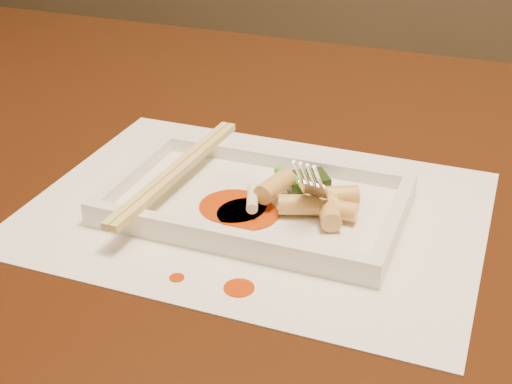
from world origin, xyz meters
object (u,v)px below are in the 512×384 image
(plate_base, at_px, (256,206))
(chopstick_a, at_px, (173,170))
(placemat, at_px, (256,210))
(fork, at_px, (342,130))
(table, at_px, (244,260))

(plate_base, bearing_deg, chopstick_a, 180.00)
(placemat, distance_m, plate_base, 0.00)
(plate_base, relative_size, chopstick_a, 1.18)
(fork, bearing_deg, chopstick_a, -173.25)
(table, bearing_deg, placemat, -59.17)
(placemat, relative_size, fork, 2.86)
(chopstick_a, distance_m, fork, 0.16)
(table, height_order, fork, fork)
(table, xyz_separation_m, chopstick_a, (-0.05, -0.06, 0.13))
(table, bearing_deg, fork, -21.82)
(table, distance_m, chopstick_a, 0.15)
(table, xyz_separation_m, plate_base, (0.04, -0.06, 0.11))
(table, height_order, placemat, placemat)
(chopstick_a, xyz_separation_m, fork, (0.15, 0.02, 0.06))
(placemat, xyz_separation_m, plate_base, (0.00, 0.00, 0.00))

